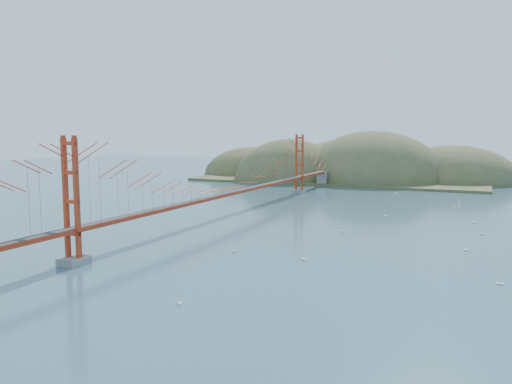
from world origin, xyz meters
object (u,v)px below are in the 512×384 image
at_px(sailboat_2, 500,283).
at_px(sailboat_0, 235,251).
at_px(sailboat_1, 341,230).
at_px(bridge, 229,167).

relative_size(sailboat_2, sailboat_0, 1.02).
bearing_deg(sailboat_1, sailboat_0, -115.43).
xyz_separation_m(bridge, sailboat_2, (35.02, -20.58, -6.86)).
xyz_separation_m(bridge, sailboat_1, (18.01, -4.97, -6.85)).
distance_m(bridge, sailboat_1, 19.90).
bearing_deg(sailboat_0, sailboat_2, -2.09).
bearing_deg(sailboat_1, bridge, 164.57).
height_order(sailboat_1, sailboat_2, sailboat_1).
distance_m(bridge, sailboat_0, 23.59).
height_order(sailboat_1, sailboat_0, sailboat_1).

